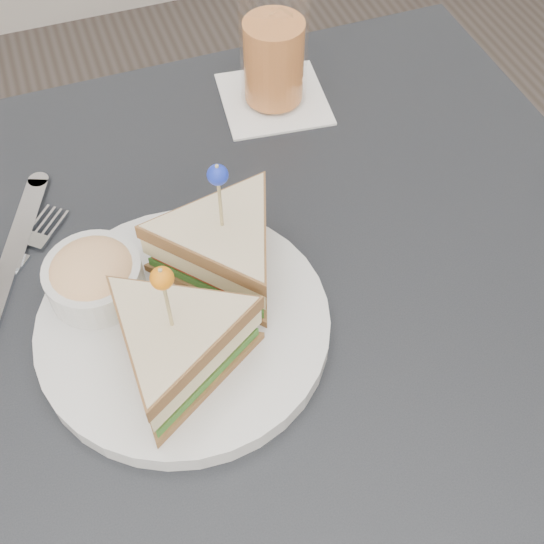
{
  "coord_description": "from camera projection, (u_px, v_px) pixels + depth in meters",
  "views": [
    {
      "loc": [
        -0.11,
        -0.33,
        1.28
      ],
      "look_at": [
        0.01,
        0.01,
        0.8
      ],
      "focal_mm": 45.0,
      "sensor_mm": 36.0,
      "label": 1
    }
  ],
  "objects": [
    {
      "name": "cutlery_fork",
      "position": [
        14.0,
        268.0,
        0.66
      ],
      "size": [
        0.13,
        0.15,
        0.01
      ],
      "rotation": [
        0.0,
        0.0,
        -0.71
      ],
      "color": "silver",
      "rests_on": "table"
    },
    {
      "name": "cutlery_knife",
      "position": [
        12.0,
        261.0,
        0.66
      ],
      "size": [
        0.1,
        0.21,
        0.01
      ],
      "rotation": [
        0.0,
        0.0,
        -0.38
      ],
      "color": "silver",
      "rests_on": "table"
    },
    {
      "name": "plate_meal",
      "position": [
        187.0,
        300.0,
        0.59
      ],
      "size": [
        0.29,
        0.28,
        0.16
      ],
      "rotation": [
        0.0,
        0.0,
        0.02
      ],
      "color": "silver",
      "rests_on": "table"
    },
    {
      "name": "drink_set",
      "position": [
        274.0,
        50.0,
        0.76
      ],
      "size": [
        0.14,
        0.14,
        0.16
      ],
      "rotation": [
        0.0,
        0.0,
        -0.12
      ],
      "color": "white",
      "rests_on": "table"
    },
    {
      "name": "table",
      "position": [
        266.0,
        356.0,
        0.69
      ],
      "size": [
        0.8,
        0.8,
        0.75
      ],
      "color": "black",
      "rests_on": "ground"
    },
    {
      "name": "ground_plane",
      "position": [
        269.0,
        542.0,
        1.23
      ],
      "size": [
        3.5,
        3.5,
        0.0
      ],
      "primitive_type": "plane",
      "color": "#3F3833"
    }
  ]
}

